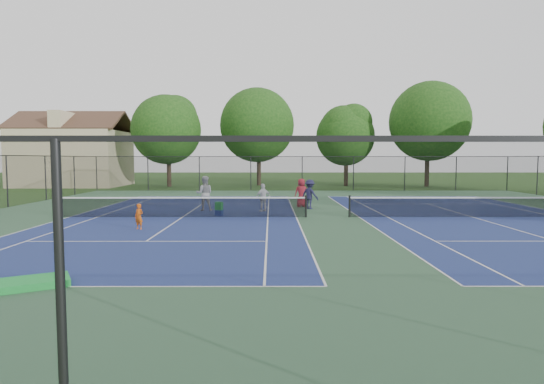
{
  "coord_description": "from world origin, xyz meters",
  "views": [
    {
      "loc": [
        -2.74,
        -21.73,
        2.84
      ],
      "look_at": [
        -2.69,
        -1.0,
        1.3
      ],
      "focal_mm": 30.0,
      "sensor_mm": 36.0,
      "label": 1
    }
  ],
  "objects_px": {
    "bystander_b": "(310,194)",
    "tree_back_b": "(259,122)",
    "instructor": "(205,193)",
    "clapboard_house": "(74,156)",
    "tree_back_c": "(346,132)",
    "bystander_a": "(263,198)",
    "child_player": "(139,217)",
    "ball_crate": "(219,213)",
    "tree_back_d": "(428,118)",
    "bystander_c": "(301,193)",
    "tree_back_a": "(168,126)",
    "ball_hopper": "(219,206)"
  },
  "relations": [
    {
      "from": "bystander_b",
      "to": "tree_back_b",
      "type": "bearing_deg",
      "value": -41.4
    },
    {
      "from": "instructor",
      "to": "bystander_b",
      "type": "relative_size",
      "value": 1.14
    },
    {
      "from": "clapboard_house",
      "to": "tree_back_c",
      "type": "bearing_deg",
      "value": 0.0
    },
    {
      "from": "clapboard_house",
      "to": "bystander_b",
      "type": "xyz_separation_m",
      "value": [
        22.44,
        -21.43,
        -2.26
      ]
    },
    {
      "from": "tree_back_c",
      "to": "bystander_a",
      "type": "relative_size",
      "value": 5.6
    },
    {
      "from": "child_player",
      "to": "ball_crate",
      "type": "distance_m",
      "value": 5.1
    },
    {
      "from": "tree_back_d",
      "to": "child_player",
      "type": "xyz_separation_m",
      "value": [
        -21.01,
        -27.72,
        -6.31
      ]
    },
    {
      "from": "tree_back_b",
      "to": "child_player",
      "type": "height_order",
      "value": "tree_back_b"
    },
    {
      "from": "instructor",
      "to": "bystander_a",
      "type": "bearing_deg",
      "value": 167.23
    },
    {
      "from": "tree_back_b",
      "to": "bystander_c",
      "type": "height_order",
      "value": "tree_back_b"
    },
    {
      "from": "tree_back_c",
      "to": "child_player",
      "type": "height_order",
      "value": "tree_back_c"
    },
    {
      "from": "tree_back_d",
      "to": "bystander_c",
      "type": "relative_size",
      "value": 6.22
    },
    {
      "from": "bystander_a",
      "to": "instructor",
      "type": "bearing_deg",
      "value": -35.97
    },
    {
      "from": "bystander_c",
      "to": "child_player",
      "type": "bearing_deg",
      "value": 35.96
    },
    {
      "from": "tree_back_b",
      "to": "child_player",
      "type": "bearing_deg",
      "value": -97.69
    },
    {
      "from": "tree_back_b",
      "to": "bystander_a",
      "type": "height_order",
      "value": "tree_back_b"
    },
    {
      "from": "tree_back_c",
      "to": "tree_back_d",
      "type": "distance_m",
      "value": 8.17
    },
    {
      "from": "tree_back_d",
      "to": "bystander_b",
      "type": "xyz_separation_m",
      "value": [
        -13.56,
        -20.43,
        -6.0
      ]
    },
    {
      "from": "child_player",
      "to": "tree_back_b",
      "type": "bearing_deg",
      "value": 106.16
    },
    {
      "from": "tree_back_c",
      "to": "clapboard_house",
      "type": "relative_size",
      "value": 0.78
    },
    {
      "from": "bystander_a",
      "to": "clapboard_house",
      "type": "bearing_deg",
      "value": -76.86
    },
    {
      "from": "bystander_c",
      "to": "tree_back_c",
      "type": "bearing_deg",
      "value": -120.32
    },
    {
      "from": "clapboard_house",
      "to": "ball_crate",
      "type": "distance_m",
      "value": 30.29
    },
    {
      "from": "tree_back_a",
      "to": "instructor",
      "type": "distance_m",
      "value": 22.78
    },
    {
      "from": "tree_back_d",
      "to": "bystander_b",
      "type": "bearing_deg",
      "value": -123.58
    },
    {
      "from": "clapboard_house",
      "to": "ball_crate",
      "type": "relative_size",
      "value": 30.77
    },
    {
      "from": "tree_back_c",
      "to": "instructor",
      "type": "height_order",
      "value": "tree_back_c"
    },
    {
      "from": "tree_back_c",
      "to": "ball_hopper",
      "type": "xyz_separation_m",
      "value": [
        -10.31,
        -24.41,
        -4.99
      ]
    },
    {
      "from": "tree_back_c",
      "to": "bystander_c",
      "type": "relative_size",
      "value": 5.03
    },
    {
      "from": "clapboard_house",
      "to": "ball_crate",
      "type": "xyz_separation_m",
      "value": [
        17.69,
        -24.41,
        -2.95
      ]
    },
    {
      "from": "ball_crate",
      "to": "tree_back_d",
      "type": "bearing_deg",
      "value": 51.97
    },
    {
      "from": "instructor",
      "to": "tree_back_a",
      "type": "bearing_deg",
      "value": -77.47
    },
    {
      "from": "ball_hopper",
      "to": "bystander_c",
      "type": "bearing_deg",
      "value": 43.17
    },
    {
      "from": "tree_back_d",
      "to": "instructor",
      "type": "xyz_separation_m",
      "value": [
        -19.34,
        -21.19,
        -5.88
      ]
    },
    {
      "from": "tree_back_a",
      "to": "clapboard_house",
      "type": "xyz_separation_m",
      "value": [
        -10.0,
        1.0,
        -2.95
      ]
    },
    {
      "from": "clapboard_house",
      "to": "child_player",
      "type": "height_order",
      "value": "clapboard_house"
    },
    {
      "from": "tree_back_a",
      "to": "child_player",
      "type": "xyz_separation_m",
      "value": [
        4.99,
        -27.72,
        -5.52
      ]
    },
    {
      "from": "ball_crate",
      "to": "child_player",
      "type": "bearing_deg",
      "value": -122.1
    },
    {
      "from": "tree_back_a",
      "to": "tree_back_d",
      "type": "bearing_deg",
      "value": 0.0
    },
    {
      "from": "tree_back_b",
      "to": "clapboard_house",
      "type": "relative_size",
      "value": 0.93
    },
    {
      "from": "child_player",
      "to": "instructor",
      "type": "height_order",
      "value": "instructor"
    },
    {
      "from": "tree_back_d",
      "to": "tree_back_a",
      "type": "bearing_deg",
      "value": -180.0
    },
    {
      "from": "clapboard_house",
      "to": "bystander_a",
      "type": "relative_size",
      "value": 7.21
    },
    {
      "from": "tree_back_b",
      "to": "ball_crate",
      "type": "xyz_separation_m",
      "value": [
        -1.31,
        -25.41,
        -6.45
      ]
    },
    {
      "from": "tree_back_a",
      "to": "bystander_c",
      "type": "distance_m",
      "value": 23.36
    },
    {
      "from": "ball_hopper",
      "to": "clapboard_house",
      "type": "bearing_deg",
      "value": 125.94
    },
    {
      "from": "child_player",
      "to": "ball_hopper",
      "type": "height_order",
      "value": "child_player"
    },
    {
      "from": "clapboard_house",
      "to": "tree_back_b",
      "type": "bearing_deg",
      "value": 3.01
    },
    {
      "from": "tree_back_d",
      "to": "ball_crate",
      "type": "bearing_deg",
      "value": -128.03
    },
    {
      "from": "child_player",
      "to": "bystander_a",
      "type": "distance_m",
      "value": 7.8
    }
  ]
}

